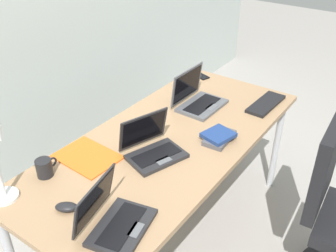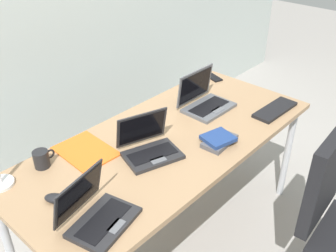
# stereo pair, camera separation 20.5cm
# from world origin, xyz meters

# --- Properties ---
(ground_plane) EXTENTS (12.00, 12.00, 0.00)m
(ground_plane) POSITION_xyz_m (0.00, 0.00, 0.00)
(ground_plane) COLOR gray
(wall_back) EXTENTS (6.00, 0.13, 2.60)m
(wall_back) POSITION_xyz_m (-0.00, 1.10, 1.30)
(wall_back) COLOR #B2BCB7
(wall_back) RESTS_ON ground_plane
(desk) EXTENTS (1.80, 0.80, 0.74)m
(desk) POSITION_xyz_m (0.00, 0.00, 0.68)
(desk) COLOR #9E7A56
(desk) RESTS_ON ground_plane
(laptop_back_left) EXTENTS (0.31, 0.24, 0.23)m
(laptop_back_left) POSITION_xyz_m (0.41, 0.07, 0.79)
(laptop_back_left) COLOR #515459
(laptop_back_left) RESTS_ON desk
(laptop_mid_desk) EXTENTS (0.34, 0.31, 0.21)m
(laptop_mid_desk) POSITION_xyz_m (-0.17, -0.02, 0.78)
(laptop_mid_desk) COLOR #232326
(laptop_mid_desk) RESTS_ON desk
(laptop_front_right) EXTENTS (0.32, 0.29, 0.21)m
(laptop_front_right) POSITION_xyz_m (-0.65, -0.20, 0.78)
(laptop_front_right) COLOR #232326
(laptop_front_right) RESTS_ON desk
(external_keyboard) EXTENTS (0.33, 0.13, 0.02)m
(external_keyboard) POSITION_xyz_m (0.66, -0.28, 0.75)
(external_keyboard) COLOR black
(external_keyboard) RESTS_ON desk
(computer_mouse) EXTENTS (0.10, 0.11, 0.03)m
(computer_mouse) POSITION_xyz_m (-0.69, 0.03, 0.76)
(computer_mouse) COLOR black
(computer_mouse) RESTS_ON desk
(cell_phone) EXTENTS (0.10, 0.15, 0.01)m
(cell_phone) POSITION_xyz_m (0.80, 0.28, 0.74)
(cell_phone) COLOR black
(cell_phone) RESTS_ON desk
(book_stack) EXTENTS (0.21, 0.17, 0.05)m
(book_stack) POSITION_xyz_m (0.15, -0.23, 0.76)
(book_stack) COLOR #4C4C51
(book_stack) RESTS_ON desk
(paper_folder_back_left) EXTENTS (0.24, 0.32, 0.01)m
(paper_folder_back_left) POSITION_xyz_m (-0.38, 0.23, 0.74)
(paper_folder_back_left) COLOR orange
(paper_folder_back_left) RESTS_ON desk
(coffee_mug) EXTENTS (0.11, 0.08, 0.09)m
(coffee_mug) POSITION_xyz_m (-0.59, 0.29, 0.78)
(coffee_mug) COLOR black
(coffee_mug) RESTS_ON desk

